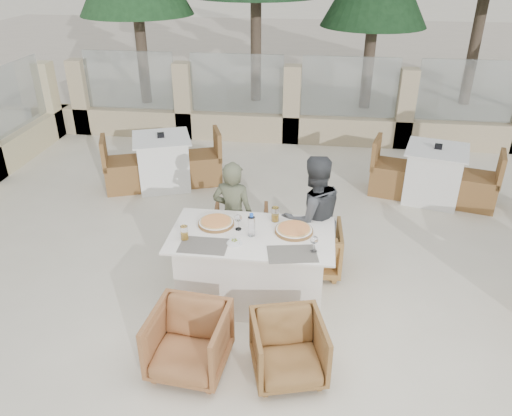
# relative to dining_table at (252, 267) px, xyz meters

# --- Properties ---
(ground) EXTENTS (80.00, 80.00, 0.00)m
(ground) POSITION_rel_dining_table_xyz_m (0.09, -0.09, -0.39)
(ground) COLOR beige
(ground) RESTS_ON ground
(sand_patch) EXTENTS (30.00, 16.00, 0.01)m
(sand_patch) POSITION_rel_dining_table_xyz_m (0.09, 13.91, -0.38)
(sand_patch) COLOR beige
(sand_patch) RESTS_ON ground
(perimeter_wall_far) EXTENTS (10.00, 0.34, 1.60)m
(perimeter_wall_far) POSITION_rel_dining_table_xyz_m (0.09, 4.71, 0.42)
(perimeter_wall_far) COLOR tan
(perimeter_wall_far) RESTS_ON ground
(dining_table) EXTENTS (1.60, 0.90, 0.77)m
(dining_table) POSITION_rel_dining_table_xyz_m (0.00, 0.00, 0.00)
(dining_table) COLOR white
(dining_table) RESTS_ON ground
(placemat_near_left) EXTENTS (0.45, 0.30, 0.00)m
(placemat_near_left) POSITION_rel_dining_table_xyz_m (-0.42, -0.27, 0.39)
(placemat_near_left) COLOR #635D55
(placemat_near_left) RESTS_ON dining_table
(placemat_near_right) EXTENTS (0.50, 0.38, 0.00)m
(placemat_near_right) POSITION_rel_dining_table_xyz_m (0.41, -0.30, 0.39)
(placemat_near_right) COLOR #625D54
(placemat_near_right) RESTS_ON dining_table
(pizza_left) EXTENTS (0.39, 0.39, 0.05)m
(pizza_left) POSITION_rel_dining_table_xyz_m (-0.38, 0.14, 0.41)
(pizza_left) COLOR #D5501D
(pizza_left) RESTS_ON dining_table
(pizza_right) EXTENTS (0.45, 0.45, 0.05)m
(pizza_right) POSITION_rel_dining_table_xyz_m (0.40, 0.09, 0.41)
(pizza_right) COLOR #CC451B
(pizza_right) RESTS_ON dining_table
(water_bottle) EXTENTS (0.07, 0.07, 0.24)m
(water_bottle) POSITION_rel_dining_table_xyz_m (-0.00, -0.03, 0.50)
(water_bottle) COLOR #A3C0D7
(water_bottle) RESTS_ON dining_table
(wine_glass_centre) EXTENTS (0.08, 0.08, 0.18)m
(wine_glass_centre) POSITION_rel_dining_table_xyz_m (-0.15, 0.07, 0.48)
(wine_glass_centre) COLOR silver
(wine_glass_centre) RESTS_ON dining_table
(wine_glass_corner) EXTENTS (0.10, 0.10, 0.18)m
(wine_glass_corner) POSITION_rel_dining_table_xyz_m (0.60, -0.24, 0.48)
(wine_glass_corner) COLOR silver
(wine_glass_corner) RESTS_ON dining_table
(beer_glass_left) EXTENTS (0.09, 0.09, 0.14)m
(beer_glass_left) POSITION_rel_dining_table_xyz_m (-0.63, -0.18, 0.46)
(beer_glass_left) COLOR gold
(beer_glass_left) RESTS_ON dining_table
(beer_glass_right) EXTENTS (0.09, 0.09, 0.15)m
(beer_glass_right) POSITION_rel_dining_table_xyz_m (0.20, 0.29, 0.46)
(beer_glass_right) COLOR gold
(beer_glass_right) RESTS_ON dining_table
(olive_dish) EXTENTS (0.12, 0.12, 0.04)m
(olive_dish) POSITION_rel_dining_table_xyz_m (-0.14, -0.19, 0.41)
(olive_dish) COLOR silver
(olive_dish) RESTS_ON dining_table
(armchair_far_left) EXTENTS (0.70, 0.71, 0.58)m
(armchair_far_left) POSITION_rel_dining_table_xyz_m (-0.23, 0.79, -0.09)
(armchair_far_left) COLOR brown
(armchair_far_left) RESTS_ON ground
(armchair_far_right) EXTENTS (0.63, 0.64, 0.56)m
(armchair_far_right) POSITION_rel_dining_table_xyz_m (0.61, 0.60, -0.10)
(armchair_far_right) COLOR olive
(armchair_far_right) RESTS_ON ground
(armchair_near_left) EXTENTS (0.69, 0.70, 0.59)m
(armchair_near_left) POSITION_rel_dining_table_xyz_m (-0.40, -1.03, -0.09)
(armchair_near_left) COLOR #966036
(armchair_near_left) RESTS_ON ground
(armchair_near_right) EXTENTS (0.72, 0.74, 0.55)m
(armchair_near_right) POSITION_rel_dining_table_xyz_m (0.44, -0.99, -0.11)
(armchair_near_right) COLOR brown
(armchair_near_right) RESTS_ON ground
(diner_left) EXTENTS (0.50, 0.36, 1.26)m
(diner_left) POSITION_rel_dining_table_xyz_m (-0.29, 0.60, 0.25)
(diner_left) COLOR #565A42
(diner_left) RESTS_ON ground
(diner_right) EXTENTS (0.84, 0.77, 1.41)m
(diner_right) POSITION_rel_dining_table_xyz_m (0.58, 0.52, 0.32)
(diner_right) COLOR #3C3F42
(diner_right) RESTS_ON ground
(bg_table_a) EXTENTS (1.82, 1.33, 0.77)m
(bg_table_a) POSITION_rel_dining_table_xyz_m (-1.69, 2.55, 0.00)
(bg_table_a) COLOR white
(bg_table_a) RESTS_ON ground
(bg_table_b) EXTENTS (1.79, 1.20, 0.77)m
(bg_table_b) POSITION_rel_dining_table_xyz_m (2.24, 2.59, 0.00)
(bg_table_b) COLOR white
(bg_table_b) RESTS_ON ground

